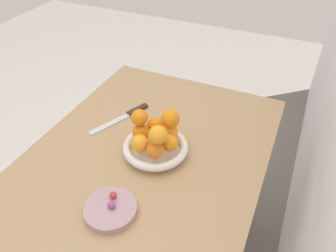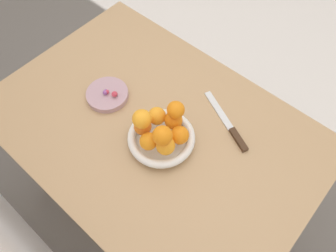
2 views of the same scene
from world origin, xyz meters
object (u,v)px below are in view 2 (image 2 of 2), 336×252
Objects in this scene: orange_2 at (157,116)px; orange_5 at (166,146)px; fruit_bowl at (161,138)px; candy_ball_2 at (107,92)px; orange_6 at (176,110)px; orange_8 at (142,119)px; candy_ball_1 at (106,92)px; orange_4 at (148,141)px; orange_7 at (162,136)px; orange_1 at (173,120)px; knife at (229,125)px; candy_ball_3 at (105,92)px; dining_table at (154,139)px; orange_3 at (143,126)px; candy_ball_0 at (115,94)px; candy_dish at (107,95)px; orange_0 at (180,135)px.

orange_5 is at bearing 145.89° from orange_2.
fruit_bowl reaches higher than candy_ball_2.
orange_6 is 0.11m from orange_8.
orange_4 is at bearing 166.70° from candy_ball_1.
orange_7 reaches higher than orange_8.
orange_1 reaches higher than candy_ball_2.
orange_1 reaches higher than knife.
knife is at bearing -110.72° from orange_5.
orange_2 reaches higher than candy_ball_1.
orange_1 reaches higher than candy_ball_3.
orange_5 reaches higher than dining_table.
orange_5 is (-0.10, 0.00, 0.00)m from orange_3.
orange_1 is at bearing -171.82° from candy_ball_0.
candy_dish is at bearing 5.33° from orange_2.
knife is (-0.13, -0.14, -0.06)m from orange_1.
candy_dish is 0.25m from orange_8.
orange_1 is 1.00× the size of orange_2.
candy_ball_0 is at bearing 25.49° from knife.
orange_6 is (-0.05, -0.03, 0.06)m from orange_2.
orange_8 is at bearing 60.12° from orange_1.
orange_2 reaches higher than knife.
orange_0 is 0.32m from candy_ball_2.
orange_6 is 0.93× the size of orange_8.
orange_2 reaches higher than orange_3.
orange_0 is 1.00× the size of orange_2.
knife is (-0.40, -0.18, -0.02)m from candy_ball_1.
orange_8 is (-0.02, 0.06, 0.21)m from dining_table.
orange_5 is 2.82× the size of candy_ball_0.
orange_1 is at bearing -119.88° from orange_8.
orange_2 is (0.05, 0.02, 0.00)m from orange_1.
orange_7 is at bearing 148.77° from dining_table.
knife is (-0.39, -0.18, -0.02)m from candy_ball_2.
candy_ball_2 is (0.27, 0.05, -0.10)m from orange_6.
orange_7 is (-0.10, 0.06, 0.22)m from dining_table.
candy_ball_1 reaches higher than knife.
orange_7 is at bearing 171.23° from candy_dish.
candy_ball_0 is at bearing -10.13° from orange_5.
orange_3 reaches higher than dining_table.
orange_1 is (0.05, -0.03, -0.00)m from orange_0.
orange_6 reaches higher than candy_dish.
candy_ball_0 is at bearing -161.65° from candy_ball_2.
orange_7 is 0.32m from candy_ball_1.
orange_0 reaches higher than candy_ball_3.
orange_4 is at bearing 83.93° from orange_6.
orange_2 is at bearing -97.23° from orange_3.
orange_6 is (-0.01, -0.06, 0.10)m from fruit_bowl.
orange_7 is 0.08m from orange_8.
candy_ball_0 is at bearing -14.06° from orange_3.
candy_ball_2 is (0.32, 0.02, -0.04)m from orange_0.
fruit_bowl is at bearing 85.89° from orange_1.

